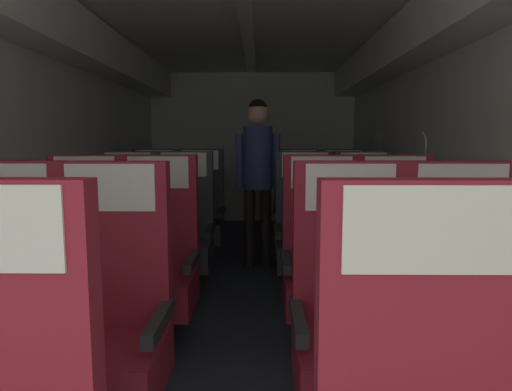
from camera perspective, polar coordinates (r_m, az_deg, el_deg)
The scene contains 19 objects.
ground at distance 3.47m, azimuth -1.62°, elevation -14.06°, with size 3.37×7.66×0.02m, color #2D3342.
fuselage_shell at distance 3.53m, azimuth -1.53°, elevation 13.87°, with size 3.25×7.31×2.32m.
seat_b_left_window at distance 2.24m, azimuth -29.78°, elevation -13.85°, with size 0.51×0.47×1.15m.
seat_b_left_aisle at distance 2.03m, azimuth -18.33°, elevation -15.41°, with size 0.51×0.47×1.15m.
seat_b_right_aisle at distance 2.13m, azimuth 25.06°, elevation -14.68°, with size 0.51×0.47×1.15m.
seat_b_right_window at distance 1.99m, azimuth 12.04°, elevation -15.73°, with size 0.51×0.47×1.15m.
seat_c_left_window at distance 3.02m, azimuth -21.21°, elevation -8.15°, with size 0.51×0.47×1.15m.
seat_c_left_aisle at distance 2.87m, azimuth -12.50°, elevation -8.59°, with size 0.51×0.47×1.15m.
seat_c_right_aisle at distance 2.94m, azimuth 17.43°, elevation -8.37°, with size 0.51×0.47×1.15m.
seat_c_right_window at distance 2.83m, azimuth 8.42°, elevation -8.75°, with size 0.51×0.47×1.15m.
seat_d_left_window at distance 3.85m, azimuth -16.17°, elevation -4.72°, with size 0.51×0.47×1.15m.
seat_d_left_aisle at distance 3.74m, azimuth -9.30°, elevation -4.86°, with size 0.51×0.47×1.15m.
seat_d_right_aisle at distance 3.80m, azimuth 13.65°, elevation -4.80°, with size 0.51×0.47×1.15m.
seat_d_right_window at distance 3.70m, azimuth 6.28°, elevation -4.93°, with size 0.51×0.47×1.15m.
seat_e_left_window at distance 4.73m, azimuth -12.94°, elevation -2.46°, with size 0.51×0.47×1.15m.
seat_e_left_aisle at distance 4.63m, azimuth -7.22°, elevation -2.53°, with size 0.51×0.47×1.15m.
seat_e_right_aisle at distance 4.67m, azimuth 11.14°, elevation -2.54°, with size 0.51×0.47×1.15m.
seat_e_right_window at distance 4.61m, azimuth 5.31°, elevation -2.56°, with size 0.51×0.47×1.15m.
flight_attendant at distance 4.33m, azimuth 0.23°, elevation 4.03°, with size 0.43×0.28×1.64m.
Camera 1 is at (0.13, 0.39, 1.24)m, focal length 31.20 mm.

